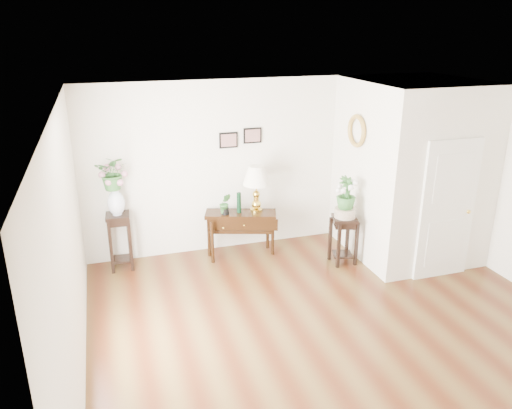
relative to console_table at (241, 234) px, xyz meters
name	(u,v)px	position (x,y,z in m)	size (l,w,h in m)	color
floor	(335,326)	(0.57, -2.35, -0.38)	(6.00, 5.50, 0.02)	#441D0D
ceiling	(350,103)	(0.57, -2.35, 2.42)	(6.00, 5.50, 0.02)	white
wall_back	(267,164)	(0.57, 0.40, 1.02)	(6.00, 0.02, 2.80)	silver
wall_left	(69,258)	(-2.43, -2.35, 1.02)	(0.02, 5.50, 2.80)	silver
partition	(410,169)	(2.67, -0.57, 1.02)	(1.80, 1.95, 2.80)	silver
door	(447,210)	(2.67, -1.57, 0.67)	(0.90, 0.05, 2.10)	white
art_print_left	(228,140)	(-0.08, 0.38, 1.47)	(0.30, 0.02, 0.25)	black
art_print_right	(253,136)	(0.32, 0.38, 1.52)	(0.30, 0.02, 0.25)	black
wall_ornament	(357,131)	(1.73, -0.45, 1.67)	(0.51, 0.51, 0.07)	#A37B48
console_table	(241,234)	(0.00, 0.00, 0.00)	(1.13, 0.38, 0.75)	black
table_lamp	(256,190)	(0.26, 0.00, 0.73)	(0.43, 0.43, 0.76)	gold
green_vase	(239,203)	(-0.03, 0.00, 0.55)	(0.07, 0.07, 0.34)	black
potted_plant	(225,204)	(-0.25, 0.00, 0.54)	(0.18, 0.15, 0.33)	#30662D
plant_stand_a	(120,241)	(-1.89, 0.12, 0.07)	(0.35, 0.35, 0.89)	black
porcelain_vase	(116,200)	(-1.89, 0.12, 0.74)	(0.26, 0.26, 0.44)	silver
lily_arrangement	(113,172)	(-1.89, 0.12, 1.18)	(0.47, 0.41, 0.52)	#30662D
plant_stand_b	(343,240)	(1.47, -0.73, 0.01)	(0.36, 0.36, 0.77)	black
ceramic_bowl	(345,212)	(1.47, -0.73, 0.48)	(0.33, 0.33, 0.15)	beige
narcissus	(346,194)	(1.47, -0.73, 0.78)	(0.30, 0.30, 0.53)	#30662D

